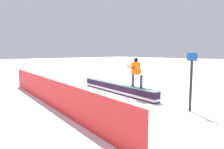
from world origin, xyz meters
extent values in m
plane|color=white|center=(0.00, 0.00, 0.00)|extent=(120.00, 120.00, 0.00)
cube|color=#23152D|center=(0.00, 0.00, 0.25)|extent=(6.08, 1.13, 0.50)
cube|color=white|center=(0.00, 0.00, 0.13)|extent=(6.09, 1.14, 0.12)
cube|color=gray|center=(0.00, 0.00, 0.52)|extent=(6.09, 1.19, 0.04)
cube|color=#388D4F|center=(-1.68, 0.20, 0.55)|extent=(1.59, 0.30, 0.01)
cylinder|color=#38428A|center=(-1.41, 0.20, 0.87)|extent=(0.14, 0.14, 0.62)
cylinder|color=#38428A|center=(-1.95, 0.21, 0.87)|extent=(0.14, 0.14, 0.62)
cube|color=orange|center=(-1.59, 0.20, 1.48)|extent=(0.40, 0.25, 0.60)
sphere|color=black|center=(-1.59, 0.20, 1.89)|extent=(0.22, 0.22, 0.22)
cylinder|color=orange|center=(-1.41, 0.37, 1.51)|extent=(0.54, 0.10, 0.32)
cylinder|color=orange|center=(-1.69, 0.04, 1.51)|extent=(0.26, 0.09, 0.55)
cube|color=red|center=(0.00, 4.00, 0.58)|extent=(11.51, 1.46, 1.16)
cylinder|color=#262628|center=(-4.53, 0.41, 0.97)|extent=(0.10, 0.10, 1.95)
cube|color=blue|center=(-4.53, 0.41, 2.10)|extent=(0.40, 0.04, 0.30)
camera|label=1|loc=(-8.10, 7.84, 2.28)|focal=32.63mm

